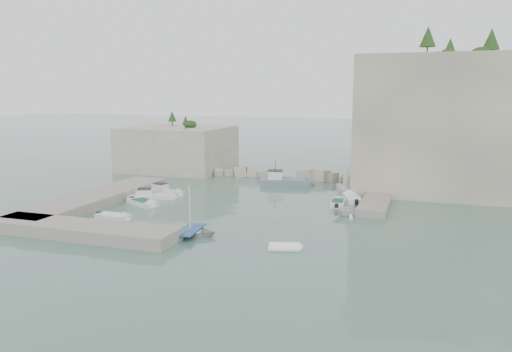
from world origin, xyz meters
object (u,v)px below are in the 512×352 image
(tender_east_a, at_px, (349,216))
(tender_east_c, at_px, (352,201))
(motorboat_b, at_px, (152,199))
(motorboat_a, at_px, (165,194))
(rowboat, at_px, (190,235))
(tender_east_b, at_px, (338,206))
(motorboat_c, at_px, (143,205))
(tender_east_d, at_px, (354,195))
(motorboat_e, at_px, (113,219))
(work_boat, at_px, (285,185))
(inflatable_dinghy, at_px, (284,249))

(tender_east_a, bearing_deg, tender_east_c, -5.55)
(motorboat_b, bearing_deg, motorboat_a, 61.28)
(rowboat, bearing_deg, motorboat_a, 29.97)
(tender_east_b, bearing_deg, tender_east_c, -26.69)
(tender_east_b, bearing_deg, rowboat, 140.38)
(tender_east_c, bearing_deg, motorboat_c, 94.73)
(tender_east_b, distance_m, tender_east_d, 6.35)
(motorboat_b, bearing_deg, tender_east_a, -28.51)
(motorboat_a, height_order, tender_east_b, motorboat_a)
(motorboat_c, xyz_separation_m, tender_east_d, (21.87, 13.13, 0.00))
(motorboat_b, height_order, tender_east_d, tender_east_d)
(motorboat_e, distance_m, tender_east_d, 28.97)
(tender_east_d, bearing_deg, work_boat, 59.02)
(rowboat, height_order, work_boat, work_boat)
(motorboat_e, distance_m, work_boat, 26.20)
(motorboat_b, xyz_separation_m, work_boat, (12.64, 13.92, 0.00))
(motorboat_b, height_order, rowboat, motorboat_b)
(inflatable_dinghy, relative_size, tender_east_a, 0.89)
(motorboat_c, bearing_deg, motorboat_e, -58.74)
(motorboat_e, bearing_deg, motorboat_c, 99.65)
(tender_east_d, bearing_deg, rowboat, 143.42)
(tender_east_b, xyz_separation_m, work_boat, (-8.94, 10.16, 0.00))
(tender_east_b, bearing_deg, inflatable_dinghy, 168.75)
(tender_east_c, relative_size, tender_east_d, 1.10)
(motorboat_b, distance_m, tender_east_c, 23.79)
(tender_east_a, height_order, tender_east_d, tender_east_d)
(tender_east_a, bearing_deg, rowboat, 122.62)
(rowboat, xyz_separation_m, tender_east_d, (11.38, 22.32, 0.00))
(motorboat_b, distance_m, tender_east_a, 23.47)
(motorboat_a, xyz_separation_m, inflatable_dinghy, (20.10, -16.50, 0.00))
(rowboat, xyz_separation_m, inflatable_dinghy, (9.02, -1.15, 0.00))
(motorboat_e, bearing_deg, tender_east_b, 37.36)
(motorboat_e, bearing_deg, tender_east_d, 46.71)
(motorboat_e, xyz_separation_m, tender_east_c, (21.40, 16.67, 0.00))
(motorboat_b, xyz_separation_m, rowboat, (11.15, -12.27, 0.00))
(motorboat_a, bearing_deg, tender_east_c, 22.53)
(inflatable_dinghy, relative_size, tender_east_c, 0.57)
(motorboat_a, distance_m, work_boat, 16.59)
(tender_east_d, bearing_deg, tender_east_b, 161.89)
(rowboat, bearing_deg, tender_east_b, -38.88)
(tender_east_d, bearing_deg, tender_east_c, 174.58)
(motorboat_c, relative_size, motorboat_e, 1.21)
(tender_east_c, distance_m, work_boat, 12.28)
(motorboat_e, height_order, inflatable_dinghy, motorboat_e)
(motorboat_c, xyz_separation_m, tender_east_b, (20.93, 6.84, 0.00))
(tender_east_c, relative_size, work_boat, 0.66)
(motorboat_e, relative_size, work_boat, 0.50)
(work_boat, bearing_deg, motorboat_e, -129.72)
(rowboat, bearing_deg, work_boat, -9.09)
(rowboat, xyz_separation_m, work_boat, (1.49, 26.19, 0.00))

